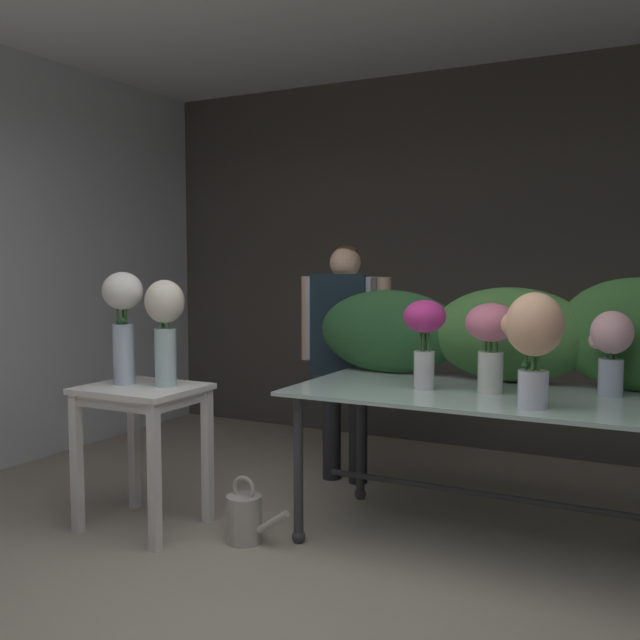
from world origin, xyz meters
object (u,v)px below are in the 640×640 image
object	(u,v)px
vase_blush_dahlias	(611,346)
vase_cream_lisianthus_tall	(165,323)
florist	(345,337)
vase_magenta_snapdragons	(424,332)
side_table_white	(142,409)
vase_peach_ranunculus	(533,336)
watering_can	(245,518)
vase_white_roses_tall	(123,315)
vase_rosy_tulips	(491,336)
display_table_glass	(493,415)

from	to	relation	value
vase_blush_dahlias	vase_cream_lisianthus_tall	world-z (taller)	vase_cream_lisianthus_tall
florist	vase_magenta_snapdragons	size ratio (longest dim) A/B	3.39
vase_magenta_snapdragons	vase_cream_lisianthus_tall	xyz separation A→B (m)	(-1.27, -0.46, 0.03)
side_table_white	vase_peach_ranunculus	xyz separation A→B (m)	(1.96, 0.29, 0.46)
side_table_white	vase_magenta_snapdragons	world-z (taller)	vase_magenta_snapdragons
side_table_white	watering_can	world-z (taller)	side_table_white
vase_peach_ranunculus	florist	bearing A→B (deg)	145.09
watering_can	side_table_white	bearing A→B (deg)	-172.90
vase_blush_dahlias	vase_white_roses_tall	bearing A→B (deg)	-162.41
vase_cream_lisianthus_tall	vase_white_roses_tall	bearing A→B (deg)	-168.21
florist	vase_rosy_tulips	distance (m)	1.30
vase_peach_ranunculus	side_table_white	bearing A→B (deg)	-171.58
vase_blush_dahlias	florist	bearing A→B (deg)	163.30
side_table_white	vase_cream_lisianthus_tall	world-z (taller)	vase_cream_lisianthus_tall
florist	side_table_white	bearing A→B (deg)	-115.83
vase_rosy_tulips	vase_white_roses_tall	size ratio (longest dim) A/B	0.73
side_table_white	vase_rosy_tulips	world-z (taller)	vase_rosy_tulips
vase_rosy_tulips	side_table_white	bearing A→B (deg)	-161.60
vase_cream_lisianthus_tall	watering_can	distance (m)	1.09
vase_peach_ranunculus	vase_white_roses_tall	world-z (taller)	vase_white_roses_tall
vase_white_roses_tall	watering_can	bearing A→B (deg)	5.83
florist	watering_can	size ratio (longest dim) A/B	4.35
vase_cream_lisianthus_tall	vase_rosy_tulips	bearing A→B (deg)	18.02
display_table_glass	vase_peach_ranunculus	size ratio (longest dim) A/B	3.87
vase_peach_ranunculus	watering_can	size ratio (longest dim) A/B	1.45
vase_peach_ranunculus	vase_rosy_tulips	bearing A→B (deg)	132.05
vase_rosy_tulips	vase_cream_lisianthus_tall	distance (m)	1.67
vase_blush_dahlias	vase_magenta_snapdragons	world-z (taller)	vase_magenta_snapdragons
florist	vase_rosy_tulips	xyz separation A→B (m)	(1.11, -0.67, 0.12)
vase_blush_dahlias	vase_cream_lisianthus_tall	size ratio (longest dim) A/B	0.73
side_table_white	florist	xyz separation A→B (m)	(0.60, 1.24, 0.30)
vase_peach_ranunculus	watering_can	distance (m)	1.69
vase_peach_ranunculus	vase_magenta_snapdragons	xyz separation A→B (m)	(-0.57, 0.22, -0.03)
vase_blush_dahlias	watering_can	bearing A→B (deg)	-157.66
florist	vase_cream_lisianthus_tall	xyz separation A→B (m)	(-0.48, -1.19, 0.16)
display_table_glass	vase_magenta_snapdragons	xyz separation A→B (m)	(-0.34, -0.07, 0.40)
florist	vase_white_roses_tall	distance (m)	1.45
watering_can	vase_white_roses_tall	bearing A→B (deg)	-174.17
display_table_glass	florist	bearing A→B (deg)	149.49
vase_magenta_snapdragons	vase_white_roses_tall	xyz separation A→B (m)	(-1.51, -0.51, 0.07)
vase_peach_ranunculus	vase_white_roses_tall	size ratio (longest dim) A/B	0.84
vase_white_roses_tall	vase_cream_lisianthus_tall	bearing A→B (deg)	11.79
display_table_glass	side_table_white	bearing A→B (deg)	-161.45
vase_magenta_snapdragons	vase_cream_lisianthus_tall	bearing A→B (deg)	-160.04
vase_peach_ranunculus	vase_cream_lisianthus_tall	size ratio (longest dim) A/B	0.90
vase_blush_dahlias	vase_rosy_tulips	world-z (taller)	vase_rosy_tulips
vase_peach_ranunculus	vase_rosy_tulips	size ratio (longest dim) A/B	1.15
vase_magenta_snapdragons	vase_blush_dahlias	bearing A→B (deg)	15.58
side_table_white	vase_cream_lisianthus_tall	distance (m)	0.48
vase_blush_dahlias	vase_rosy_tulips	distance (m)	0.56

